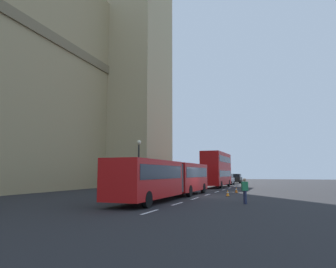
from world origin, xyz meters
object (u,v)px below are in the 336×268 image
at_px(articulated_bus, 169,177).
at_px(traffic_cone_west, 228,193).
at_px(sedan_lead, 228,179).
at_px(sedan_trailing, 237,179).
at_px(double_decker_bus, 217,168).
at_px(traffic_cone_middle, 236,190).
at_px(pedestrian_near_cones, 245,190).
at_px(street_lamp, 139,163).

height_order(articulated_bus, traffic_cone_west, articulated_bus).
bearing_deg(sedan_lead, sedan_trailing, -2.50).
height_order(double_decker_bus, traffic_cone_middle, double_decker_bus).
xyz_separation_m(traffic_cone_middle, pedestrian_near_cones, (-11.54, -2.09, 0.63)).
height_order(articulated_bus, double_decker_bus, double_decker_bus).
relative_size(double_decker_bus, sedan_lead, 2.39).
xyz_separation_m(sedan_trailing, street_lamp, (-36.38, 4.70, 2.14)).
bearing_deg(pedestrian_near_cones, sedan_trailing, 8.10).
relative_size(double_decker_bus, traffic_cone_west, 18.09).
height_order(double_decker_bus, sedan_lead, double_decker_bus).
height_order(sedan_lead, traffic_cone_west, sedan_lead).
bearing_deg(sedan_lead, traffic_cone_middle, -168.86).
bearing_deg(traffic_cone_middle, pedestrian_near_cones, -169.75).
bearing_deg(traffic_cone_middle, double_decker_bus, 20.15).
distance_m(articulated_bus, sedan_trailing, 40.14).
bearing_deg(articulated_bus, traffic_cone_west, -47.45).
relative_size(traffic_cone_west, traffic_cone_middle, 1.00).
relative_size(sedan_lead, street_lamp, 0.83).
bearing_deg(double_decker_bus, articulated_bus, -179.99).
bearing_deg(pedestrian_near_cones, sedan_lead, 10.83).
relative_size(articulated_bus, sedan_lead, 3.90).
bearing_deg(double_decker_bus, street_lamp, 164.90).
relative_size(sedan_lead, sedan_trailing, 1.00).
height_order(sedan_lead, traffic_cone_middle, sedan_lead).
xyz_separation_m(double_decker_bus, sedan_lead, (10.79, 0.19, -1.80)).
bearing_deg(sedan_lead, street_lamp, 171.07).
relative_size(sedan_trailing, traffic_cone_middle, 7.59).
bearing_deg(traffic_cone_west, sedan_trailing, 6.17).
bearing_deg(sedan_trailing, pedestrian_near_cones, -171.90).
bearing_deg(sedan_lead, pedestrian_near_cones, -169.17).
distance_m(double_decker_bus, traffic_cone_middle, 12.37).
distance_m(double_decker_bus, sedan_lead, 10.94).
bearing_deg(traffic_cone_middle, sedan_lead, 11.14).
bearing_deg(pedestrian_near_cones, traffic_cone_middle, 10.25).
distance_m(double_decker_bus, street_lamp, 17.29).
relative_size(sedan_lead, traffic_cone_middle, 7.59).
xyz_separation_m(sedan_lead, street_lamp, (-27.47, 4.32, 2.14)).
bearing_deg(traffic_cone_west, street_lamp, 90.23).
xyz_separation_m(sedan_lead, sedan_trailing, (8.90, -0.39, 0.00)).
height_order(articulated_bus, pedestrian_near_cones, articulated_bus).
height_order(traffic_cone_west, street_lamp, street_lamp).
distance_m(sedan_trailing, street_lamp, 36.74).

